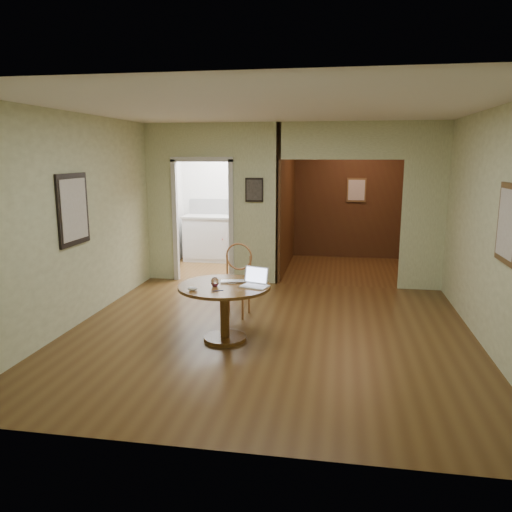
% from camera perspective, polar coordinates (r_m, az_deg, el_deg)
% --- Properties ---
extents(floor, '(5.00, 5.00, 0.00)m').
position_cam_1_polar(floor, '(6.22, 1.39, -8.96)').
color(floor, '#4C3015').
rests_on(floor, ground).
extents(room_shell, '(5.20, 7.50, 5.00)m').
position_cam_1_polar(room_shell, '(9.01, 1.30, 5.83)').
color(room_shell, white).
rests_on(room_shell, ground).
extents(dining_table, '(1.08, 1.08, 0.68)m').
position_cam_1_polar(dining_table, '(5.90, -3.62, -4.99)').
color(dining_table, brown).
rests_on(dining_table, ground).
extents(chair, '(0.46, 0.46, 0.99)m').
position_cam_1_polar(chair, '(6.84, -2.21, -2.25)').
color(chair, '#AE6B3D').
rests_on(chair, ground).
extents(open_laptop, '(0.35, 0.35, 0.21)m').
position_cam_1_polar(open_laptop, '(5.80, -0.07, -2.83)').
color(open_laptop, white).
rests_on(open_laptop, dining_table).
extents(closed_laptop, '(0.32, 0.23, 0.02)m').
position_cam_1_polar(closed_laptop, '(5.93, -2.69, -3.02)').
color(closed_laptop, silver).
rests_on(closed_laptop, dining_table).
extents(mouse, '(0.12, 0.08, 0.05)m').
position_cam_1_polar(mouse, '(5.64, -7.28, -3.73)').
color(mouse, white).
rests_on(mouse, dining_table).
extents(wine_glass, '(0.10, 0.10, 0.11)m').
position_cam_1_polar(wine_glass, '(5.78, -4.72, -2.97)').
color(wine_glass, white).
rests_on(wine_glass, dining_table).
extents(pen, '(0.11, 0.07, 0.01)m').
position_cam_1_polar(pen, '(5.60, -4.37, -3.98)').
color(pen, navy).
rests_on(pen, dining_table).
extents(kitchen_cabinet, '(2.06, 0.60, 0.94)m').
position_cam_1_polar(kitchen_cabinet, '(10.34, -2.67, 2.00)').
color(kitchen_cabinet, silver).
rests_on(kitchen_cabinet, ground).
extents(grocery_bag, '(0.41, 0.38, 0.32)m').
position_cam_1_polar(grocery_bag, '(10.19, -0.61, 5.44)').
color(grocery_bag, '#B9AE87').
rests_on(grocery_bag, kitchen_cabinet).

